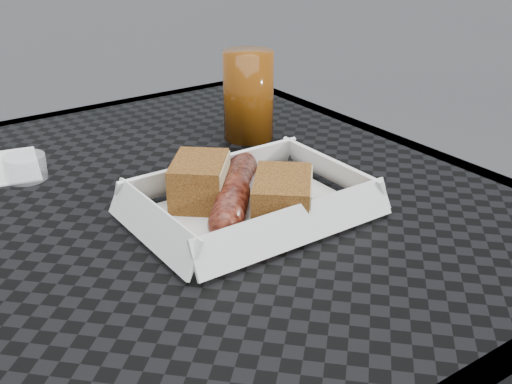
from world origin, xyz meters
TOP-DOWN VIEW (x-y plane):
  - patio_table at (0.00, 0.00)m, footprint 0.80×0.80m
  - food_tray at (0.08, -0.08)m, footprint 0.22×0.15m
  - bratwurst at (0.07, -0.06)m, footprint 0.13×0.15m
  - bread_near at (0.05, -0.03)m, footprint 0.09×0.10m
  - bread_far at (0.10, -0.11)m, footprint 0.10×0.10m
  - veg_garnish at (0.15, -0.13)m, footprint 0.03×0.03m
  - condiment_cup_empty at (-0.09, 0.16)m, footprint 0.05×0.05m
  - drink_glass at (0.22, 0.12)m, footprint 0.07×0.07m

SIDE VIEW (x-z plane):
  - patio_table at x=0.00m, z-range 0.30..1.04m
  - food_tray at x=0.08m, z-range 0.74..0.75m
  - veg_garnish at x=0.15m, z-range 0.75..0.75m
  - condiment_cup_empty at x=-0.09m, z-range 0.74..0.78m
  - bratwurst at x=0.07m, z-range 0.75..0.78m
  - bread_far at x=0.10m, z-range 0.75..0.79m
  - bread_near at x=0.05m, z-range 0.75..0.80m
  - drink_glass at x=0.22m, z-range 0.74..0.87m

